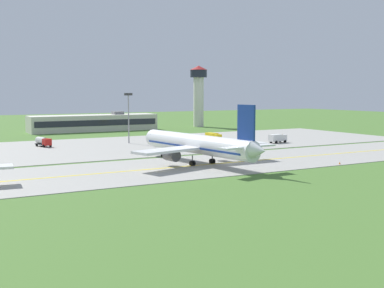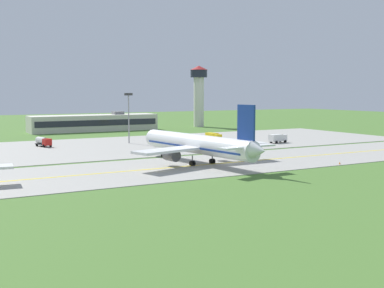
# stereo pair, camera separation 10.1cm
# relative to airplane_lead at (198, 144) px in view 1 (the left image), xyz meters

# --- Properties ---
(ground_plane) EXTENTS (500.00, 500.00, 0.00)m
(ground_plane) POSITION_rel_airplane_lead_xyz_m (6.10, -1.95, -4.13)
(ground_plane) COLOR #47702D
(taxiway_strip) EXTENTS (240.00, 28.00, 0.10)m
(taxiway_strip) POSITION_rel_airplane_lead_xyz_m (6.10, -1.95, -4.08)
(taxiway_strip) COLOR #9E9B93
(taxiway_strip) RESTS_ON ground
(apron_pad) EXTENTS (140.00, 52.00, 0.10)m
(apron_pad) POSITION_rel_airplane_lead_xyz_m (16.10, 40.05, -4.08)
(apron_pad) COLOR #9E9B93
(apron_pad) RESTS_ON ground
(taxiway_centreline) EXTENTS (220.00, 0.60, 0.01)m
(taxiway_centreline) POSITION_rel_airplane_lead_xyz_m (6.10, -1.95, -4.03)
(taxiway_centreline) COLOR yellow
(taxiway_centreline) RESTS_ON taxiway_strip
(airplane_lead) EXTENTS (32.22, 39.62, 12.70)m
(airplane_lead) POSITION_rel_airplane_lead_xyz_m (0.00, 0.00, 0.00)
(airplane_lead) COLOR white
(airplane_lead) RESTS_ON ground
(service_truck_baggage) EXTENTS (6.25, 3.06, 2.60)m
(service_truck_baggage) POSITION_rel_airplane_lead_xyz_m (41.21, 24.99, -2.60)
(service_truck_baggage) COLOR silver
(service_truck_baggage) RESTS_ON ground
(service_truck_fuel) EXTENTS (2.66, 6.12, 2.60)m
(service_truck_fuel) POSITION_rel_airplane_lead_xyz_m (26.99, 37.98, -2.60)
(service_truck_fuel) COLOR yellow
(service_truck_fuel) RESTS_ON ground
(service_truck_catering) EXTENTS (3.57, 6.33, 2.65)m
(service_truck_catering) POSITION_rel_airplane_lead_xyz_m (-21.30, 48.30, -2.60)
(service_truck_catering) COLOR red
(service_truck_catering) RESTS_ON ground
(terminal_building) EXTENTS (48.77, 11.35, 7.41)m
(terminal_building) POSITION_rel_airplane_lead_xyz_m (7.92, 95.02, -1.01)
(terminal_building) COLOR beige
(terminal_building) RESTS_ON ground
(control_tower) EXTENTS (7.60, 7.60, 26.18)m
(control_tower) POSITION_rel_airplane_lead_xyz_m (54.73, 95.58, 11.68)
(control_tower) COLOR silver
(control_tower) RESTS_ON ground
(apron_light_mast) EXTENTS (2.40, 0.50, 14.70)m
(apron_light_mast) POSITION_rel_airplane_lead_xyz_m (2.50, 45.14, 5.19)
(apron_light_mast) COLOR gray
(apron_light_mast) RESTS_ON ground
(traffic_cone_near_edge) EXTENTS (0.44, 0.44, 0.60)m
(traffic_cone_near_edge) POSITION_rel_airplane_lead_xyz_m (25.28, -15.01, -3.83)
(traffic_cone_near_edge) COLOR orange
(traffic_cone_near_edge) RESTS_ON ground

